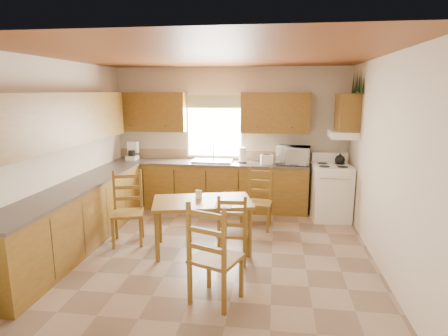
# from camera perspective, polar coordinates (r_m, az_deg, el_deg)

# --- Properties ---
(floor) EXTENTS (4.50, 4.50, 0.00)m
(floor) POSITION_cam_1_polar(r_m,az_deg,el_deg) (5.54, -2.01, -12.33)
(floor) COLOR gray
(floor) RESTS_ON ground
(ceiling) EXTENTS (4.50, 4.50, 0.00)m
(ceiling) POSITION_cam_1_polar(r_m,az_deg,el_deg) (5.08, -2.23, 16.73)
(ceiling) COLOR brown
(ceiling) RESTS_ON floor
(wall_left) EXTENTS (4.50, 4.50, 0.00)m
(wall_left) POSITION_cam_1_polar(r_m,az_deg,el_deg) (5.95, -24.00, 1.94)
(wall_left) COLOR beige
(wall_left) RESTS_ON floor
(wall_right) EXTENTS (4.50, 4.50, 0.00)m
(wall_right) POSITION_cam_1_polar(r_m,az_deg,el_deg) (5.25, 22.88, 0.86)
(wall_right) COLOR beige
(wall_right) RESTS_ON floor
(wall_back) EXTENTS (4.50, 4.50, 0.00)m
(wall_back) POSITION_cam_1_polar(r_m,az_deg,el_deg) (7.34, 0.92, 4.60)
(wall_back) COLOR beige
(wall_back) RESTS_ON floor
(wall_front) EXTENTS (4.50, 4.50, 0.00)m
(wall_front) POSITION_cam_1_polar(r_m,az_deg,el_deg) (3.01, -9.54, -5.88)
(wall_front) COLOR beige
(wall_front) RESTS_ON floor
(lower_cab_back) EXTENTS (3.75, 0.60, 0.88)m
(lower_cab_back) POSITION_cam_1_polar(r_m,az_deg,el_deg) (7.27, -2.33, -2.78)
(lower_cab_back) COLOR brown
(lower_cab_back) RESTS_ON floor
(lower_cab_left) EXTENTS (0.60, 3.60, 0.88)m
(lower_cab_left) POSITION_cam_1_polar(r_m,az_deg,el_deg) (5.88, -21.53, -7.11)
(lower_cab_left) COLOR brown
(lower_cab_left) RESTS_ON floor
(counter_back) EXTENTS (3.75, 0.63, 0.04)m
(counter_back) POSITION_cam_1_polar(r_m,az_deg,el_deg) (7.17, -2.36, 0.78)
(counter_back) COLOR #50443C
(counter_back) RESTS_ON lower_cab_back
(counter_left) EXTENTS (0.63, 3.60, 0.04)m
(counter_left) POSITION_cam_1_polar(r_m,az_deg,el_deg) (5.76, -21.86, -2.76)
(counter_left) COLOR #50443C
(counter_left) RESTS_ON lower_cab_left
(backsplash) EXTENTS (3.75, 0.01, 0.18)m
(backsplash) POSITION_cam_1_polar(r_m,az_deg,el_deg) (7.43, -1.97, 2.03)
(backsplash) COLOR #8F7656
(backsplash) RESTS_ON counter_back
(upper_cab_back_left) EXTENTS (1.41, 0.33, 0.75)m
(upper_cab_back_left) POSITION_cam_1_polar(r_m,az_deg,el_deg) (7.48, -11.21, 8.40)
(upper_cab_back_left) COLOR brown
(upper_cab_back_left) RESTS_ON wall_back
(upper_cab_back_right) EXTENTS (1.25, 0.33, 0.75)m
(upper_cab_back_right) POSITION_cam_1_polar(r_m,az_deg,el_deg) (7.08, 7.79, 8.34)
(upper_cab_back_right) COLOR brown
(upper_cab_back_right) RESTS_ON wall_back
(upper_cab_left) EXTENTS (0.33, 3.60, 0.75)m
(upper_cab_left) POSITION_cam_1_polar(r_m,az_deg,el_deg) (5.68, -23.78, 6.69)
(upper_cab_left) COLOR brown
(upper_cab_left) RESTS_ON wall_left
(upper_cab_stove) EXTENTS (0.33, 0.62, 0.62)m
(upper_cab_stove) POSITION_cam_1_polar(r_m,az_deg,el_deg) (6.75, 18.28, 8.10)
(upper_cab_stove) COLOR brown
(upper_cab_stove) RESTS_ON wall_right
(range_hood) EXTENTS (0.44, 0.62, 0.12)m
(range_hood) POSITION_cam_1_polar(r_m,az_deg,el_deg) (6.77, 17.66, 4.91)
(range_hood) COLOR white
(range_hood) RESTS_ON wall_right
(window_frame) EXTENTS (1.13, 0.02, 1.18)m
(window_frame) POSITION_cam_1_polar(r_m,az_deg,el_deg) (7.33, -1.45, 6.16)
(window_frame) COLOR white
(window_frame) RESTS_ON wall_back
(window_pane) EXTENTS (1.05, 0.01, 1.10)m
(window_pane) POSITION_cam_1_polar(r_m,az_deg,el_deg) (7.33, -1.46, 6.16)
(window_pane) COLOR white
(window_pane) RESTS_ON wall_back
(window_valance) EXTENTS (1.19, 0.01, 0.24)m
(window_valance) POSITION_cam_1_polar(r_m,az_deg,el_deg) (7.27, -1.51, 10.06)
(window_valance) COLOR #4B6337
(window_valance) RESTS_ON wall_back
(sink_basin) EXTENTS (0.75, 0.45, 0.04)m
(sink_basin) POSITION_cam_1_polar(r_m,az_deg,el_deg) (7.15, -1.77, 1.08)
(sink_basin) COLOR silver
(sink_basin) RESTS_ON counter_back
(pine_decal_a) EXTENTS (0.22, 0.22, 0.36)m
(pine_decal_a) POSITION_cam_1_polar(r_m,az_deg,el_deg) (6.45, 20.22, 12.11)
(pine_decal_a) COLOR black
(pine_decal_a) RESTS_ON wall_right
(pine_decal_b) EXTENTS (0.22, 0.22, 0.36)m
(pine_decal_b) POSITION_cam_1_polar(r_m,az_deg,el_deg) (6.77, 19.67, 12.43)
(pine_decal_b) COLOR black
(pine_decal_b) RESTS_ON wall_right
(pine_decal_c) EXTENTS (0.22, 0.22, 0.36)m
(pine_decal_c) POSITION_cam_1_polar(r_m,az_deg,el_deg) (7.08, 19.12, 12.07)
(pine_decal_c) COLOR black
(pine_decal_c) RESTS_ON wall_right
(stove) EXTENTS (0.69, 0.71, 0.96)m
(stove) POSITION_cam_1_polar(r_m,az_deg,el_deg) (6.92, 15.92, -3.63)
(stove) COLOR white
(stove) RESTS_ON floor
(coffeemaker) EXTENTS (0.22, 0.26, 0.36)m
(coffeemaker) POSITION_cam_1_polar(r_m,az_deg,el_deg) (7.59, -13.84, 2.59)
(coffeemaker) COLOR white
(coffeemaker) RESTS_ON counter_back
(paper_towel) EXTENTS (0.16, 0.16, 0.29)m
(paper_towel) POSITION_cam_1_polar(r_m,az_deg,el_deg) (7.06, 2.81, 1.97)
(paper_towel) COLOR white
(paper_towel) RESTS_ON counter_back
(toaster) EXTENTS (0.24, 0.18, 0.18)m
(toaster) POSITION_cam_1_polar(r_m,az_deg,el_deg) (6.96, 6.52, 1.29)
(toaster) COLOR white
(toaster) RESTS_ON counter_back
(microwave) EXTENTS (0.61, 0.48, 0.33)m
(microwave) POSITION_cam_1_polar(r_m,az_deg,el_deg) (7.04, 10.53, 1.93)
(microwave) COLOR white
(microwave) RESTS_ON counter_back
(dining_table) EXTENTS (1.52, 1.10, 0.73)m
(dining_table) POSITION_cam_1_polar(r_m,az_deg,el_deg) (5.42, -3.28, -8.67)
(dining_table) COLOR brown
(dining_table) RESTS_ON floor
(chair_near_left) EXTENTS (0.61, 0.59, 1.14)m
(chair_near_left) POSITION_cam_1_polar(r_m,az_deg,el_deg) (4.08, -1.25, -12.65)
(chair_near_left) COLOR brown
(chair_near_left) RESTS_ON floor
(chair_near_right) EXTENTS (0.41, 0.39, 0.94)m
(chair_near_right) POSITION_cam_1_polar(r_m,az_deg,el_deg) (5.02, 1.37, -9.08)
(chair_near_right) COLOR brown
(chair_near_right) RESTS_ON floor
(chair_far_left) EXTENTS (0.55, 0.54, 1.07)m
(chair_far_left) POSITION_cam_1_polar(r_m,az_deg,el_deg) (5.76, -14.55, -6.04)
(chair_far_left) COLOR brown
(chair_far_left) RESTS_ON floor
(chair_far_right) EXTENTS (0.46, 0.44, 1.00)m
(chair_far_right) POSITION_cam_1_polar(r_m,az_deg,el_deg) (6.21, 5.27, -4.74)
(chair_far_right) COLOR brown
(chair_far_right) RESTS_ON floor
(table_paper) EXTENTS (0.23, 0.31, 0.00)m
(table_paper) POSITION_cam_1_polar(r_m,az_deg,el_deg) (5.10, -0.02, -5.60)
(table_paper) COLOR white
(table_paper) RESTS_ON dining_table
(table_card) EXTENTS (0.10, 0.05, 0.13)m
(table_card) POSITION_cam_1_polar(r_m,az_deg,el_deg) (5.37, -3.87, -4.04)
(table_card) COLOR white
(table_card) RESTS_ON dining_table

